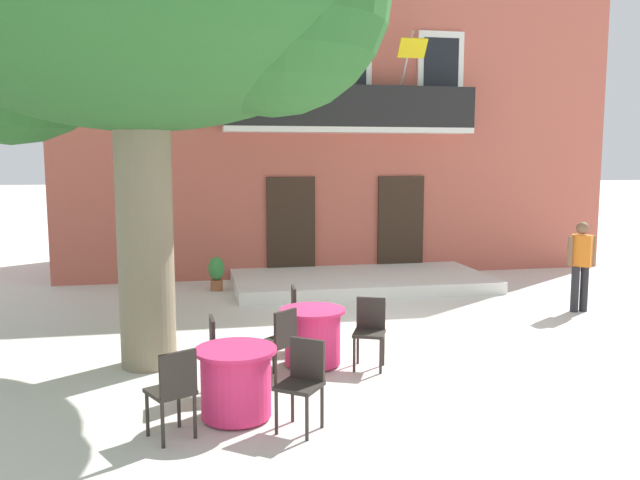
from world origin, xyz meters
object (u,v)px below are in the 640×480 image
(cafe_chair_middle_0, at_px, (301,313))
(cafe_chair_near_tree_1, at_px, (303,378))
(cafe_table_near_tree, at_px, (236,382))
(cafe_chair_middle_2, at_px, (370,328))
(cafe_chair_near_tree_0, at_px, (174,388))
(ground_planter_left, at_px, (216,272))
(cafe_chair_near_tree_2, at_px, (222,350))
(pedestrian_near_entrance, at_px, (581,261))
(cafe_table_middle, at_px, (313,336))
(cafe_chair_middle_1, at_px, (279,340))

(cafe_chair_middle_0, bearing_deg, cafe_chair_near_tree_1, -99.20)
(cafe_table_near_tree, distance_m, cafe_chair_middle_2, 2.29)
(cafe_chair_middle_0, xyz_separation_m, cafe_chair_middle_2, (0.75, -0.97, 0.00))
(cafe_chair_near_tree_0, distance_m, cafe_chair_middle_2, 3.04)
(cafe_table_near_tree, distance_m, ground_planter_left, 6.73)
(cafe_chair_near_tree_2, distance_m, ground_planter_left, 5.99)
(cafe_table_near_tree, relative_size, cafe_chair_near_tree_1, 0.95)
(cafe_table_near_tree, height_order, pedestrian_near_entrance, pedestrian_near_entrance)
(cafe_chair_near_tree_0, distance_m, cafe_table_middle, 2.65)
(cafe_table_near_tree, relative_size, cafe_chair_middle_2, 0.95)
(cafe_table_near_tree, xyz_separation_m, cafe_chair_middle_0, (1.08, 2.33, 0.14))
(cafe_chair_near_tree_0, bearing_deg, cafe_chair_near_tree_2, 66.14)
(cafe_table_near_tree, distance_m, cafe_chair_middle_1, 1.19)
(cafe_chair_middle_2, bearing_deg, pedestrian_near_entrance, 26.52)
(cafe_table_middle, relative_size, ground_planter_left, 1.23)
(cafe_chair_near_tree_1, relative_size, pedestrian_near_entrance, 0.56)
(cafe_chair_near_tree_1, relative_size, cafe_chair_middle_0, 1.00)
(cafe_chair_near_tree_1, xyz_separation_m, cafe_chair_middle_1, (-0.05, 1.42, 0.00))
(cafe_chair_near_tree_1, bearing_deg, pedestrian_near_entrance, 35.05)
(cafe_chair_middle_0, distance_m, cafe_chair_middle_1, 1.39)
(cafe_table_middle, bearing_deg, cafe_chair_near_tree_1, -103.44)
(cafe_chair_middle_1, relative_size, cafe_chair_middle_2, 1.00)
(cafe_table_near_tree, xyz_separation_m, pedestrian_near_entrance, (6.34, 3.60, 0.52))
(cafe_chair_near_tree_2, bearing_deg, ground_planter_left, 88.36)
(cafe_chair_near_tree_2, distance_m, cafe_chair_middle_1, 0.76)
(cafe_chair_middle_1, bearing_deg, cafe_chair_middle_2, 14.89)
(cafe_chair_middle_1, relative_size, pedestrian_near_entrance, 0.56)
(cafe_chair_near_tree_2, height_order, pedestrian_near_entrance, pedestrian_near_entrance)
(cafe_table_middle, height_order, pedestrian_near_entrance, pedestrian_near_entrance)
(cafe_chair_middle_1, bearing_deg, pedestrian_near_entrance, 24.17)
(cafe_chair_near_tree_1, height_order, cafe_chair_middle_1, same)
(cafe_chair_middle_0, relative_size, cafe_chair_middle_2, 1.00)
(cafe_chair_middle_2, bearing_deg, cafe_chair_middle_1, -165.11)
(cafe_table_near_tree, relative_size, cafe_chair_middle_1, 0.95)
(cafe_table_near_tree, relative_size, ground_planter_left, 1.23)
(cafe_chair_middle_1, bearing_deg, cafe_chair_near_tree_2, -158.34)
(cafe_table_near_tree, xyz_separation_m, cafe_chair_middle_2, (1.84, 1.36, 0.14))
(cafe_table_near_tree, height_order, cafe_chair_near_tree_0, cafe_chair_near_tree_0)
(cafe_chair_middle_0, relative_size, pedestrian_near_entrance, 0.56)
(cafe_table_middle, bearing_deg, cafe_chair_middle_1, -133.51)
(cafe_chair_middle_0, xyz_separation_m, cafe_chair_middle_1, (-0.49, -1.30, 0.00))
(cafe_table_near_tree, bearing_deg, cafe_table_middle, 54.70)
(cafe_chair_near_tree_2, bearing_deg, cafe_chair_middle_2, 17.41)
(cafe_chair_near_tree_1, height_order, cafe_chair_middle_0, same)
(cafe_chair_near_tree_1, height_order, pedestrian_near_entrance, pedestrian_near_entrance)
(cafe_chair_middle_2, height_order, pedestrian_near_entrance, pedestrian_near_entrance)
(cafe_chair_middle_2, distance_m, pedestrian_near_entrance, 5.05)
(cafe_chair_near_tree_2, distance_m, cafe_table_middle, 1.49)
(cafe_chair_middle_0, relative_size, ground_planter_left, 1.30)
(cafe_chair_middle_1, distance_m, ground_planter_left, 5.73)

